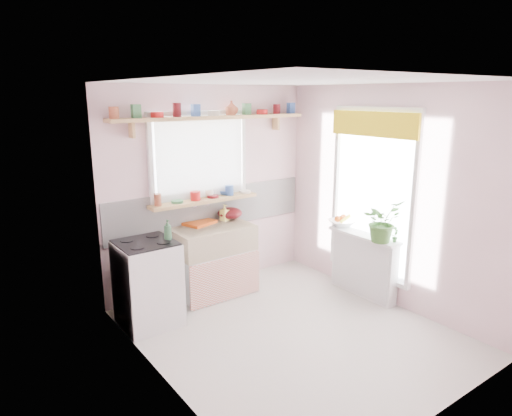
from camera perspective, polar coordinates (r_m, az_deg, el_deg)
room at (r=5.44m, az=4.20°, el=3.25°), size 3.20×3.20×3.20m
sink_unit at (r=5.58m, az=-5.31°, el=-6.51°), size 0.95×0.65×1.11m
cooker at (r=4.98m, az=-13.38°, el=-9.11°), size 0.58×0.58×0.93m
radiator_ledge at (r=5.69m, az=13.32°, el=-6.80°), size 0.22×0.95×0.78m
windowsill at (r=5.53m, az=-6.47°, el=0.94°), size 1.40×0.22×0.04m
pine_shelf at (r=5.46m, az=-5.31°, el=11.20°), size 2.52×0.24×0.04m
shelf_crockery at (r=5.46m, az=-5.33°, el=11.99°), size 2.47×0.11×0.12m
sill_crockery at (r=5.49m, az=-6.94°, el=1.62°), size 1.35×0.11×0.12m
dish_tray at (r=5.59m, az=-7.07°, el=-1.83°), size 0.42×0.36×0.04m
colander at (r=5.79m, az=-3.29°, el=-0.64°), size 0.40×0.40×0.14m
jade_plant at (r=5.26m, az=15.46°, el=-1.60°), size 0.44×0.39×0.47m
fruit_bowl at (r=5.82m, az=10.63°, el=-1.89°), size 0.41×0.41×0.08m
herb_pot at (r=5.32m, az=16.98°, el=-3.10°), size 0.12×0.09×0.20m
soap_bottle_sink at (r=5.70m, az=-3.94°, el=-0.57°), size 0.11×0.11×0.20m
sill_cup at (r=5.61m, az=-5.92°, el=1.85°), size 0.15×0.15×0.09m
sill_bowl at (r=5.74m, az=-3.85°, el=1.97°), size 0.22×0.22×0.06m
shelf_vase at (r=5.66m, az=-3.07°, el=12.39°), size 0.20×0.20×0.17m
cooker_bottle at (r=4.80m, az=-10.98°, el=-2.70°), size 0.09×0.09×0.22m
fruit at (r=5.81m, az=10.65°, el=-1.29°), size 0.20×0.14×0.10m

